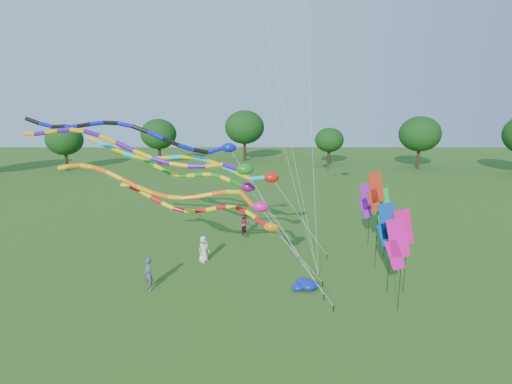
{
  "coord_description": "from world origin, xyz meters",
  "views": [
    {
      "loc": [
        -0.95,
        -18.04,
        9.47
      ],
      "look_at": [
        -0.91,
        4.89,
        4.8
      ],
      "focal_mm": 30.0,
      "sensor_mm": 36.0,
      "label": 1
    }
  ],
  "objects_px": {
    "person_a": "(204,249)",
    "person_c": "(245,224)",
    "tube_kite_orange": "(182,191)",
    "blue_nylon_heap": "(304,283)",
    "person_b": "(148,274)",
    "tube_kite_red": "(216,212)"
  },
  "relations": [
    {
      "from": "person_a",
      "to": "person_b",
      "type": "bearing_deg",
      "value": -171.43
    },
    {
      "from": "blue_nylon_heap",
      "to": "person_c",
      "type": "relative_size",
      "value": 0.86
    },
    {
      "from": "tube_kite_orange",
      "to": "person_b",
      "type": "relative_size",
      "value": 7.54
    },
    {
      "from": "tube_kite_red",
      "to": "person_c",
      "type": "relative_size",
      "value": 6.38
    },
    {
      "from": "person_a",
      "to": "person_c",
      "type": "bearing_deg",
      "value": 15.2
    },
    {
      "from": "tube_kite_orange",
      "to": "blue_nylon_heap",
      "type": "bearing_deg",
      "value": 24.49
    },
    {
      "from": "person_a",
      "to": "person_b",
      "type": "distance_m",
      "value": 4.73
    },
    {
      "from": "person_a",
      "to": "person_c",
      "type": "relative_size",
      "value": 0.92
    },
    {
      "from": "tube_kite_red",
      "to": "blue_nylon_heap",
      "type": "bearing_deg",
      "value": -3.57
    },
    {
      "from": "person_c",
      "to": "person_a",
      "type": "bearing_deg",
      "value": 126.39
    },
    {
      "from": "person_b",
      "to": "person_c",
      "type": "xyz_separation_m",
      "value": [
        4.82,
        9.56,
        0.01
      ]
    },
    {
      "from": "person_b",
      "to": "blue_nylon_heap",
      "type": "bearing_deg",
      "value": 51.71
    },
    {
      "from": "tube_kite_orange",
      "to": "blue_nylon_heap",
      "type": "height_order",
      "value": "tube_kite_orange"
    },
    {
      "from": "tube_kite_orange",
      "to": "person_a",
      "type": "xyz_separation_m",
      "value": [
        0.31,
        5.0,
        -4.64
      ]
    },
    {
      "from": "person_a",
      "to": "person_c",
      "type": "height_order",
      "value": "person_c"
    },
    {
      "from": "person_a",
      "to": "person_b",
      "type": "relative_size",
      "value": 0.93
    },
    {
      "from": "tube_kite_orange",
      "to": "tube_kite_red",
      "type": "bearing_deg",
      "value": 82.12
    },
    {
      "from": "person_a",
      "to": "person_c",
      "type": "distance_m",
      "value": 5.99
    },
    {
      "from": "blue_nylon_heap",
      "to": "tube_kite_orange",
      "type": "bearing_deg",
      "value": -167.65
    },
    {
      "from": "tube_kite_red",
      "to": "person_c",
      "type": "bearing_deg",
      "value": 98.74
    },
    {
      "from": "tube_kite_orange",
      "to": "person_c",
      "type": "relative_size",
      "value": 7.45
    },
    {
      "from": "tube_kite_red",
      "to": "person_b",
      "type": "bearing_deg",
      "value": -122.27
    }
  ]
}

